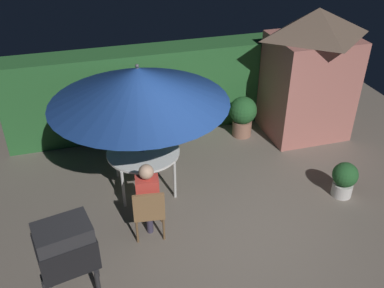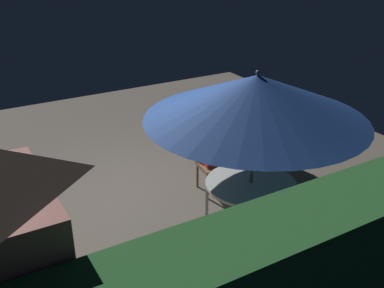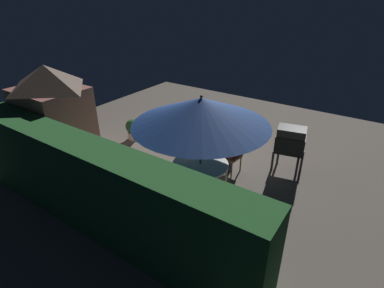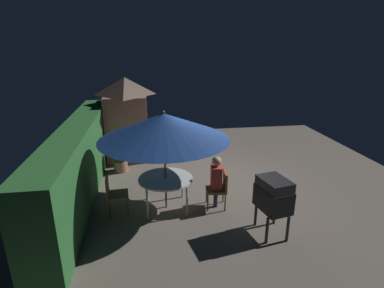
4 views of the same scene
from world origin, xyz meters
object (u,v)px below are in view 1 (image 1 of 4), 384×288
at_px(bbq_grill, 66,248).
at_px(patio_table, 143,154).
at_px(chair_near_shed, 149,209).
at_px(potted_plant_by_shed, 344,179).
at_px(potted_plant_by_grill, 243,114).
at_px(person_in_red, 148,192).
at_px(patio_umbrella, 138,85).
at_px(chair_far_side, 128,130).
at_px(garden_shed, 310,73).

bearing_deg(bbq_grill, patio_table, 56.66).
height_order(chair_near_shed, potted_plant_by_shed, chair_near_shed).
distance_m(chair_near_shed, potted_plant_by_grill, 3.48).
relative_size(chair_near_shed, person_in_red, 0.71).
distance_m(patio_table, patio_umbrella, 1.28).
bearing_deg(patio_table, potted_plant_by_shed, -20.03).
bearing_deg(potted_plant_by_grill, chair_near_shed, -135.38).
distance_m(patio_table, chair_far_side, 1.18).
bearing_deg(bbq_grill, chair_near_shed, 33.89).
height_order(bbq_grill, potted_plant_by_shed, bbq_grill).
relative_size(patio_table, potted_plant_by_grill, 1.42).
relative_size(potted_plant_by_shed, potted_plant_by_grill, 0.73).
bearing_deg(person_in_red, potted_plant_by_shed, -0.42).
bearing_deg(chair_near_shed, garden_shed, 30.75).
height_order(patio_umbrella, chair_far_side, patio_umbrella).
bearing_deg(potted_plant_by_shed, garden_shed, 79.58).
relative_size(patio_table, bbq_grill, 1.04).
relative_size(chair_near_shed, potted_plant_by_grill, 1.02).
distance_m(potted_plant_by_shed, person_in_red, 3.41).
xyz_separation_m(potted_plant_by_shed, person_in_red, (-3.38, 0.02, 0.44)).
bearing_deg(potted_plant_by_grill, patio_umbrella, -152.50).
relative_size(chair_far_side, person_in_red, 0.71).
distance_m(bbq_grill, potted_plant_by_shed, 4.67).
distance_m(bbq_grill, person_in_red, 1.48).
relative_size(garden_shed, patio_umbrella, 0.92).
xyz_separation_m(chair_far_side, potted_plant_by_shed, (3.33, -2.35, -0.17)).
height_order(patio_table, bbq_grill, bbq_grill).
height_order(potted_plant_by_shed, potted_plant_by_grill, potted_plant_by_grill).
height_order(patio_table, person_in_red, person_in_red).
distance_m(chair_near_shed, chair_far_side, 2.41).
bearing_deg(patio_table, garden_shed, 15.66).
height_order(patio_umbrella, chair_near_shed, patio_umbrella).
xyz_separation_m(bbq_grill, chair_near_shed, (1.18, 0.79, -0.33)).
bearing_deg(chair_far_side, patio_umbrella, -85.03).
relative_size(garden_shed, patio_table, 2.13).
distance_m(patio_table, potted_plant_by_shed, 3.46).
relative_size(patio_table, chair_near_shed, 1.38).
height_order(chair_far_side, person_in_red, person_in_red).
relative_size(chair_far_side, potted_plant_by_shed, 1.40).
bearing_deg(patio_umbrella, potted_plant_by_grill, 27.50).
xyz_separation_m(patio_umbrella, chair_near_shed, (-0.16, -1.24, -1.45)).
bearing_deg(chair_far_side, bbq_grill, -111.10).
xyz_separation_m(bbq_grill, person_in_red, (1.19, 0.87, -0.06)).
bearing_deg(patio_umbrella, potted_plant_by_shed, -20.03).
height_order(garden_shed, chair_near_shed, garden_shed).
height_order(potted_plant_by_grill, person_in_red, person_in_red).
bearing_deg(potted_plant_by_shed, patio_umbrella, 159.97).
bearing_deg(potted_plant_by_shed, bbq_grill, -169.46).
relative_size(patio_umbrella, potted_plant_by_grill, 3.27).
distance_m(garden_shed, patio_umbrella, 3.83).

